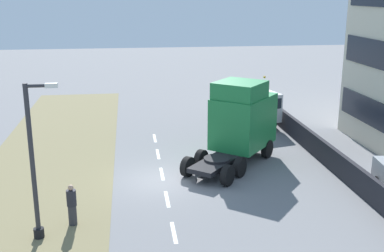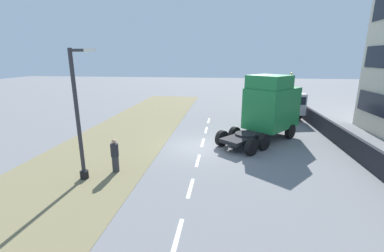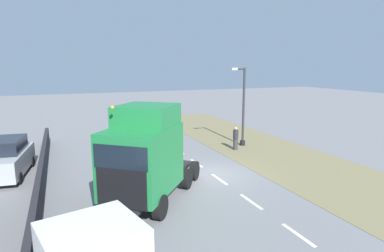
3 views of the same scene
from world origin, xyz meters
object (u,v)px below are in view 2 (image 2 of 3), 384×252
at_px(lorry_cab, 270,107).
at_px(pedestrian, 115,156).
at_px(lamp_post, 80,125).
at_px(flatbed_truck, 287,105).

bearing_deg(lorry_cab, pedestrian, -101.90).
xyz_separation_m(lamp_post, pedestrian, (1.12, 0.94, -1.84)).
distance_m(lorry_cab, lamp_post, 12.41).
bearing_deg(pedestrian, flatbed_truck, 49.96).
bearing_deg(lorry_cab, lamp_post, -101.71).
distance_m(lorry_cab, pedestrian, 11.03).
distance_m(lorry_cab, flatbed_truck, 7.17).
height_order(lorry_cab, pedestrian, lorry_cab).
bearing_deg(pedestrian, lamp_post, -139.83).
height_order(lamp_post, pedestrian, lamp_post).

